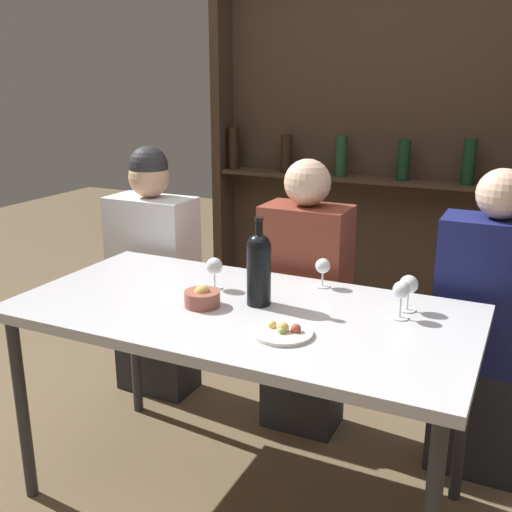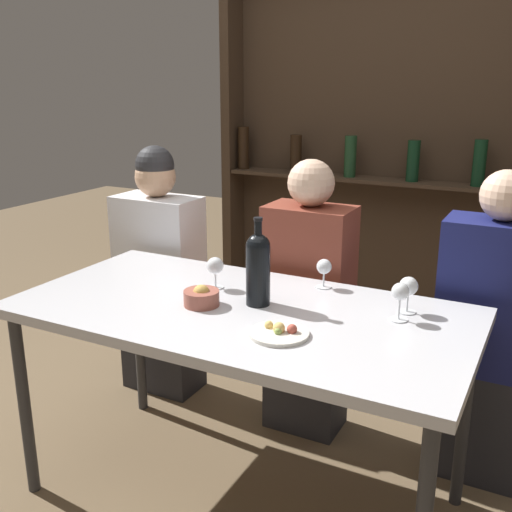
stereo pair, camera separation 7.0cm
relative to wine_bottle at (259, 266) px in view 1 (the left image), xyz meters
name	(u,v)px [view 1 (the left image)]	position (x,y,z in m)	size (l,w,h in m)	color
ground_plane	(242,496)	(-0.04, -0.05, -0.89)	(10.00, 10.00, 0.00)	brown
dining_table	(241,324)	(-0.04, -0.05, -0.20)	(1.55, 0.78, 0.76)	silver
wine_rack_wall	(376,133)	(-0.04, 1.64, 0.31)	(1.97, 0.21, 2.40)	#38281C
wine_bottle	(259,266)	(0.00, 0.00, 0.00)	(0.08, 0.08, 0.31)	black
wine_glass_0	(401,292)	(0.46, 0.08, -0.05)	(0.06, 0.06, 0.13)	silver
wine_glass_1	(214,267)	(-0.22, 0.08, -0.06)	(0.06, 0.06, 0.12)	silver
wine_glass_2	(409,286)	(0.47, 0.16, -0.05)	(0.06, 0.06, 0.12)	silver
wine_glass_3	(323,268)	(0.14, 0.27, -0.06)	(0.06, 0.06, 0.11)	silver
food_plate_0	(283,332)	(0.18, -0.20, -0.13)	(0.18, 0.18, 0.04)	silver
snack_bowl	(202,298)	(-0.17, -0.10, -0.11)	(0.12, 0.12, 0.07)	#995142
seated_person_left	(154,279)	(-0.79, 0.51, -0.32)	(0.40, 0.22, 1.21)	#26262B
seated_person_center	(304,307)	(-0.02, 0.51, -0.33)	(0.36, 0.22, 1.19)	#26262B
seated_person_right	(485,337)	(0.71, 0.51, -0.33)	(0.38, 0.22, 1.20)	#26262B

